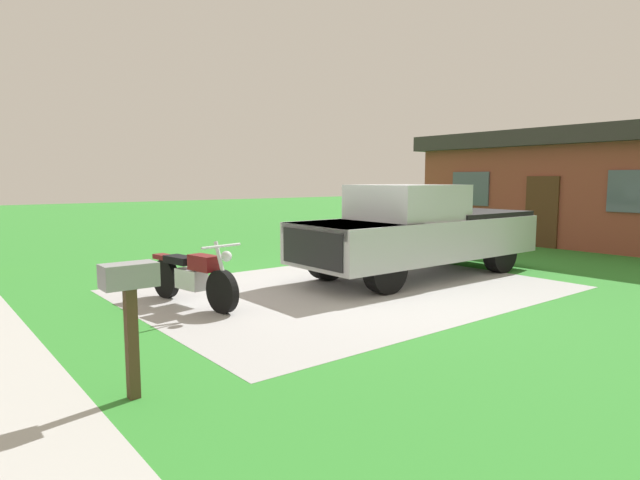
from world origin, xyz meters
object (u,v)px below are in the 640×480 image
motorcycle (193,276)px  pickup_truck (421,230)px  neighbor_house (583,186)px  mailbox (130,294)px

motorcycle → pickup_truck: bearing=84.1°
pickup_truck → neighbor_house: bearing=95.4°
pickup_truck → neighbor_house: neighbor_house is taller
pickup_truck → neighbor_house: (-0.84, 8.88, 0.84)m
motorcycle → mailbox: bearing=-33.6°
motorcycle → neighbor_house: (-0.34, 13.76, 1.32)m
motorcycle → pickup_truck: size_ratio=0.39×
pickup_truck → neighbor_house: 8.96m
pickup_truck → neighbor_house: size_ratio=0.59×
motorcycle → pickup_truck: 4.93m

